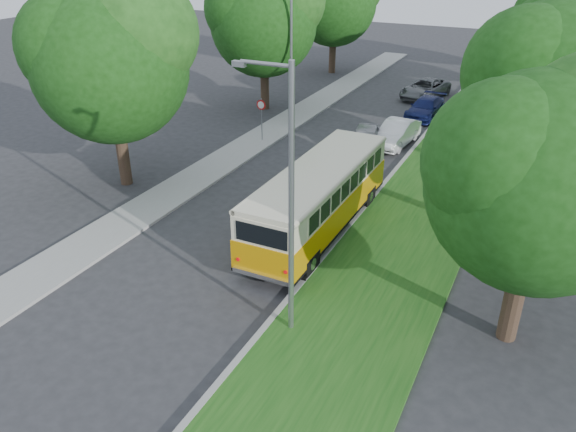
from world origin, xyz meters
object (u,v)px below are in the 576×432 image
at_px(lamppost_far, 290,55).
at_px(lamppost_near, 288,198).
at_px(car_blue, 425,108).
at_px(car_silver, 365,139).
at_px(car_grey, 425,89).
at_px(car_white, 396,133).
at_px(vintage_bus, 319,200).

bearing_deg(lamppost_far, lamppost_near, -64.29).
bearing_deg(car_blue, car_silver, -96.32).
xyz_separation_m(car_silver, car_grey, (0.25, 12.31, -0.02)).
distance_m(lamppost_near, lamppost_far, 20.53).
relative_size(car_silver, car_white, 0.97).
bearing_deg(car_silver, car_blue, 66.08).
bearing_deg(vintage_bus, lamppost_near, -74.57).
bearing_deg(car_white, car_blue, 93.72).
bearing_deg(vintage_bus, car_grey, 93.14).
height_order(lamppost_far, vintage_bus, lamppost_far).
relative_size(lamppost_near, vintage_bus, 0.85).
relative_size(vintage_bus, car_white, 2.27).
bearing_deg(lamppost_far, car_white, -9.65).
relative_size(lamppost_far, vintage_bus, 0.80).
relative_size(vintage_bus, car_silver, 2.33).
distance_m(car_silver, car_white, 2.10).
bearing_deg(lamppost_near, car_white, 95.70).
relative_size(lamppost_near, car_blue, 1.88).
height_order(lamppost_near, car_white, lamppost_near).
distance_m(car_silver, car_grey, 12.31).
height_order(vintage_bus, car_white, vintage_bus).
distance_m(lamppost_near, car_blue, 23.59).
relative_size(lamppost_near, car_white, 1.93).
bearing_deg(lamppost_far, car_blue, 32.74).
distance_m(vintage_bus, car_silver, 9.61).
distance_m(car_white, car_grey, 10.65).
xyz_separation_m(car_blue, car_grey, (-1.16, 4.65, 0.05)).
bearing_deg(car_white, car_grey, 100.78).
distance_m(vintage_bus, car_grey, 21.84).
height_order(car_silver, car_white, car_silver).
distance_m(lamppost_far, car_grey, 11.77).
bearing_deg(car_blue, car_grey, 108.19).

